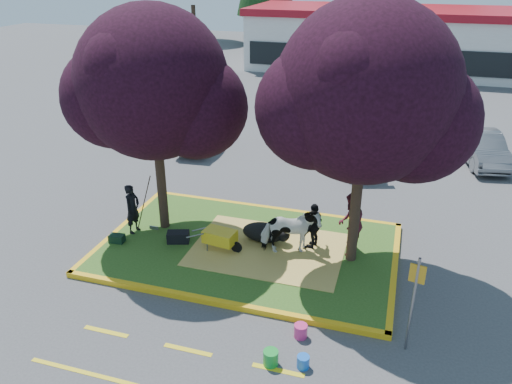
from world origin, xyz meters
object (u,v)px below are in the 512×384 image
(handler, at_px, (133,209))
(wheelbarrow, at_px, (220,237))
(sign_post, at_px, (414,296))
(bucket_blue, at_px, (303,362))
(bucket_pink, at_px, (301,331))
(car_black, at_px, (142,128))
(cow, at_px, (290,232))
(calf, at_px, (264,232))
(bucket_green, at_px, (271,358))
(car_silver, at_px, (203,133))

(handler, xyz_separation_m, wheelbarrow, (2.84, -0.23, -0.34))
(sign_post, bearing_deg, bucket_blue, -138.31)
(bucket_pink, xyz_separation_m, car_black, (-9.81, 10.86, 0.44))
(cow, bearing_deg, calf, 42.21)
(wheelbarrow, height_order, bucket_green, wheelbarrow)
(bucket_blue, relative_size, car_black, 0.08)
(bucket_pink, height_order, bucket_blue, bucket_pink)
(sign_post, xyz_separation_m, car_black, (-12.04, 10.58, -0.81))
(bucket_green, bearing_deg, bucket_pink, 67.28)
(bucket_blue, bearing_deg, handler, 147.55)
(car_silver, bearing_deg, bucket_green, 113.86)
(calf, height_order, wheelbarrow, wheelbarrow)
(cow, bearing_deg, car_silver, 15.00)
(cow, relative_size, bucket_green, 4.70)
(calf, xyz_separation_m, handler, (-3.86, -0.60, 0.49))
(handler, bearing_deg, cow, -80.80)
(cow, xyz_separation_m, wheelbarrow, (-1.91, -0.40, -0.26))
(handler, relative_size, bucket_pink, 4.76)
(wheelbarrow, bearing_deg, bucket_blue, -40.53)
(bucket_green, height_order, bucket_blue, bucket_green)
(bucket_green, bearing_deg, car_silver, 118.24)
(calf, bearing_deg, sign_post, -13.37)
(sign_post, height_order, car_black, sign_post)
(bucket_green, xyz_separation_m, bucket_blue, (0.66, 0.11, -0.03))
(handler, bearing_deg, wheelbarrow, -87.59)
(cow, height_order, bucket_blue, cow)
(sign_post, height_order, bucket_blue, sign_post)
(handler, relative_size, car_black, 0.43)
(bucket_green, height_order, bucket_pink, bucket_green)
(wheelbarrow, distance_m, bucket_blue, 4.77)
(cow, relative_size, calf, 1.28)
(sign_post, bearing_deg, handler, 173.20)
(calf, distance_m, handler, 3.94)
(bucket_green, height_order, car_silver, car_silver)
(bucket_green, bearing_deg, bucket_blue, 9.75)
(cow, relative_size, wheelbarrow, 0.99)
(cow, distance_m, handler, 4.75)
(wheelbarrow, relative_size, car_silver, 0.42)
(calf, distance_m, car_black, 10.80)
(cow, distance_m, car_black, 11.75)
(handler, distance_m, bucket_pink, 6.48)
(sign_post, height_order, bucket_green, sign_post)
(cow, distance_m, calf, 1.06)
(handler, distance_m, car_black, 8.92)
(bucket_blue, distance_m, car_black, 15.46)
(wheelbarrow, distance_m, car_silver, 9.10)
(calf, bearing_deg, car_silver, 148.65)
(calf, height_order, handler, handler)
(bucket_green, xyz_separation_m, car_silver, (-6.39, 11.90, 0.47))
(bucket_pink, bearing_deg, sign_post, 7.28)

